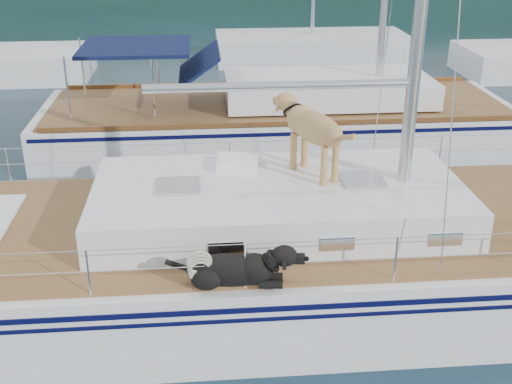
{
  "coord_description": "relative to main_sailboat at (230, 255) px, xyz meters",
  "views": [
    {
      "loc": [
        -0.23,
        -8.22,
        5.38
      ],
      "look_at": [
        0.5,
        0.2,
        1.6
      ],
      "focal_mm": 45.0,
      "sensor_mm": 36.0,
      "label": 1
    }
  ],
  "objects": [
    {
      "name": "neighbor_sailboat",
      "position": [
        1.54,
        6.36,
        -0.06
      ],
      "size": [
        11.0,
        3.5,
        13.3
      ],
      "color": "white",
      "rests_on": "ground"
    },
    {
      "name": "main_sailboat",
      "position": [
        0.0,
        0.0,
        0.0
      ],
      "size": [
        12.0,
        3.86,
        14.01
      ],
      "color": "white",
      "rests_on": "ground"
    },
    {
      "name": "ground",
      "position": [
        -0.1,
        0.0,
        -0.68
      ],
      "size": [
        120.0,
        120.0,
        0.0
      ],
      "primitive_type": "plane",
      "color": "black",
      "rests_on": "ground"
    },
    {
      "name": "bg_boat_center",
      "position": [
        3.9,
        16.0,
        -0.23
      ],
      "size": [
        7.2,
        3.0,
        11.65
      ],
      "color": "white",
      "rests_on": "ground"
    }
  ]
}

